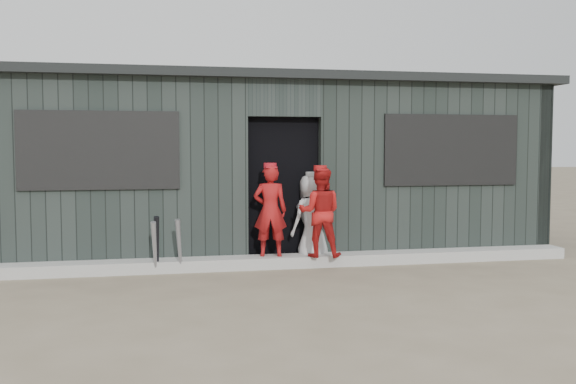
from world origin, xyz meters
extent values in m
plane|color=#6C5E4A|center=(0.00, 0.00, 0.00)|extent=(80.00, 80.00, 0.00)
cube|color=#9E9D99|center=(0.00, 1.82, 0.07)|extent=(8.00, 0.36, 0.15)
cone|color=gray|center=(-1.73, 1.59, 0.34)|extent=(0.10, 0.26, 0.69)
cone|color=gray|center=(-1.43, 1.62, 0.35)|extent=(0.13, 0.20, 0.70)
cone|color=black|center=(-1.70, 1.67, 0.37)|extent=(0.08, 0.23, 0.74)
imported|color=maroon|center=(-0.23, 1.84, 0.75)|extent=(0.49, 0.36, 1.21)
imported|color=#AA1615|center=(0.40, 1.66, 0.74)|extent=(0.67, 0.59, 1.18)
imported|color=#B2B2B2|center=(0.38, 2.02, 0.61)|extent=(0.71, 0.61, 1.23)
cube|color=black|center=(0.00, 3.50, 1.20)|extent=(7.60, 2.70, 2.20)
cube|color=#272E2B|center=(-2.25, 2.10, 1.25)|extent=(3.50, 0.20, 2.50)
cube|color=#252C29|center=(2.25, 2.10, 1.25)|extent=(3.50, 0.20, 2.50)
cube|color=#28302E|center=(0.00, 2.10, 2.25)|extent=(1.00, 0.20, 0.50)
cube|color=#252C29|center=(-3.90, 3.50, 1.25)|extent=(0.20, 3.00, 2.50)
cube|color=#2A332F|center=(3.90, 3.50, 1.25)|extent=(0.20, 3.00, 2.50)
cube|color=#252C2A|center=(0.00, 4.90, 1.25)|extent=(8.00, 0.20, 2.50)
cube|color=black|center=(0.00, 3.50, 2.56)|extent=(8.30, 3.30, 0.12)
cube|color=black|center=(-2.40, 1.98, 1.55)|extent=(2.00, 0.04, 1.00)
cube|color=black|center=(2.40, 1.98, 1.55)|extent=(2.00, 0.04, 1.00)
cube|color=black|center=(-0.27, 2.47, 1.35)|extent=(0.18, 0.18, 0.88)
cube|color=black|center=(0.19, 2.75, 1.30)|extent=(0.20, 0.16, 0.85)
camera|label=1|loc=(-1.69, -6.45, 1.59)|focal=40.00mm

